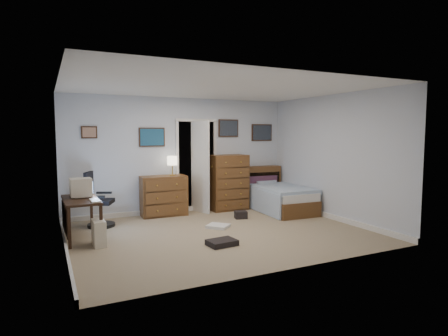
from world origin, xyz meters
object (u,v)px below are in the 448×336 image
at_px(bed, 278,198).
at_px(office_chair, 98,206).
at_px(computer_desk, 76,208).
at_px(tall_dresser, 228,182).
at_px(low_dresser, 164,196).

bearing_deg(bed, office_chair, 179.39).
relative_size(computer_desk, tall_dresser, 0.93).
distance_m(computer_desk, bed, 4.30).
distance_m(computer_desk, tall_dresser, 3.48).
relative_size(computer_desk, office_chair, 1.13).
bearing_deg(tall_dresser, bed, -34.22).
height_order(low_dresser, bed, low_dresser).
bearing_deg(computer_desk, low_dresser, 30.09).
height_order(low_dresser, tall_dresser, tall_dresser).
xyz_separation_m(computer_desk, tall_dresser, (3.31, 1.08, 0.11)).
relative_size(low_dresser, tall_dresser, 0.76).
relative_size(office_chair, tall_dresser, 0.82).
distance_m(computer_desk, office_chair, 0.82).
xyz_separation_m(low_dresser, tall_dresser, (1.50, -0.02, 0.20)).
xyz_separation_m(low_dresser, bed, (2.46, -0.63, -0.13)).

